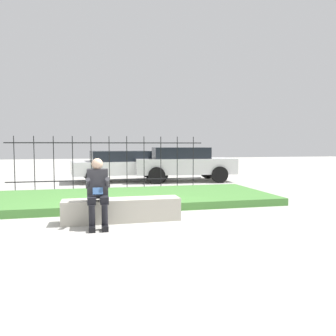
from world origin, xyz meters
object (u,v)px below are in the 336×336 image
car_parked_center (123,165)px  car_parked_right (183,163)px  person_seated_reader (98,189)px  stone_bench (122,211)px

car_parked_center → car_parked_right: bearing=-17.1°
person_seated_reader → car_parked_center: car_parked_center is taller
stone_bench → person_seated_reader: bearing=-149.2°
car_parked_right → person_seated_reader: bearing=-112.9°
stone_bench → car_parked_right: size_ratio=0.55×
stone_bench → car_parked_center: car_parked_center is taller
person_seated_reader → car_parked_right: (3.58, 6.86, 0.07)m
person_seated_reader → stone_bench: bearing=30.8°
person_seated_reader → car_parked_right: bearing=62.4°
stone_bench → car_parked_center: size_ratio=0.53×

